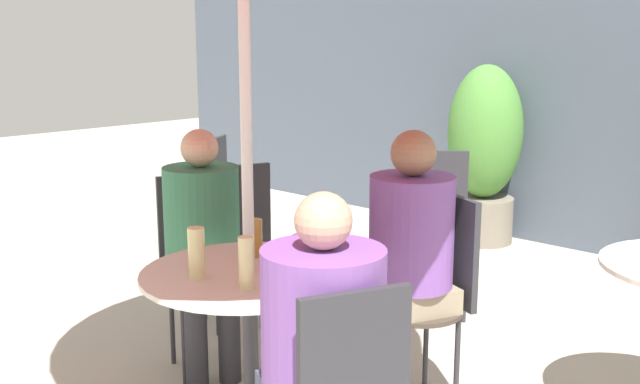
% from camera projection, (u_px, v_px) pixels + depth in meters
% --- Properties ---
extents(cafe_table_near, '(0.84, 0.84, 0.73)m').
position_uv_depth(cafe_table_near, '(250.00, 305.00, 2.91)').
color(cafe_table_near, '#2D2D33').
rests_on(cafe_table_near, ground_plane).
extents(bistro_chair_1, '(0.42, 0.44, 0.95)m').
position_uv_depth(bistro_chair_1, '(437.00, 283.00, 3.24)').
color(bistro_chair_1, '#42382D').
rests_on(bistro_chair_1, ground_plane).
extents(bistro_chair_2, '(0.44, 0.42, 0.95)m').
position_uv_depth(bistro_chair_2, '(196.00, 254.00, 3.68)').
color(bistro_chair_2, '#42382D').
rests_on(bistro_chair_2, ground_plane).
extents(bistro_chair_4, '(0.43, 0.42, 0.95)m').
position_uv_depth(bistro_chair_4, '(236.00, 232.00, 4.09)').
color(bistro_chair_4, '#42382D').
rests_on(bistro_chair_4, ground_plane).
extents(bistro_chair_5, '(0.45, 0.45, 0.95)m').
position_uv_depth(bistro_chair_5, '(440.00, 217.00, 4.42)').
color(bistro_chair_5, '#42382D').
rests_on(bistro_chair_5, ground_plane).
extents(bistro_chair_6, '(0.44, 0.44, 0.95)m').
position_uv_depth(bistro_chair_6, '(206.00, 193.00, 5.09)').
color(bistro_chair_6, '#42382D').
rests_on(bistro_chair_6, ground_plane).
extents(seated_person_0, '(0.45, 0.43, 1.18)m').
position_uv_depth(seated_person_0, '(321.00, 346.00, 2.26)').
color(seated_person_0, '#42475B').
rests_on(seated_person_0, ground_plane).
extents(seated_person_1, '(0.42, 0.43, 1.24)m').
position_uv_depth(seated_person_1, '(408.00, 250.00, 3.15)').
color(seated_person_1, gray).
rests_on(seated_person_1, ground_plane).
extents(seated_person_2, '(0.43, 0.41, 1.20)m').
position_uv_depth(seated_person_2, '(203.00, 232.00, 3.51)').
color(seated_person_2, '#2D2D33').
rests_on(seated_person_2, ground_plane).
extents(beer_glass_0, '(0.06, 0.06, 0.19)m').
position_uv_depth(beer_glass_0, '(197.00, 253.00, 2.78)').
color(beer_glass_0, beige).
rests_on(beer_glass_0, cafe_table_near).
extents(beer_glass_1, '(0.06, 0.06, 0.19)m').
position_uv_depth(beer_glass_1, '(246.00, 263.00, 2.66)').
color(beer_glass_1, beige).
rests_on(beer_glass_1, cafe_table_near).
extents(beer_glass_2, '(0.07, 0.07, 0.15)m').
position_uv_depth(beer_glass_2, '(302.00, 254.00, 2.85)').
color(beer_glass_2, beige).
rests_on(beer_glass_2, cafe_table_near).
extents(beer_glass_3, '(0.07, 0.07, 0.15)m').
position_uv_depth(beer_glass_3, '(254.00, 238.00, 3.06)').
color(beer_glass_3, '#B28433').
rests_on(beer_glass_3, cafe_table_near).
extents(potted_plant_0, '(0.58, 0.58, 1.40)m').
position_uv_depth(potted_plant_0, '(484.00, 150.00, 5.86)').
color(potted_plant_0, slate).
rests_on(potted_plant_0, ground_plane).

